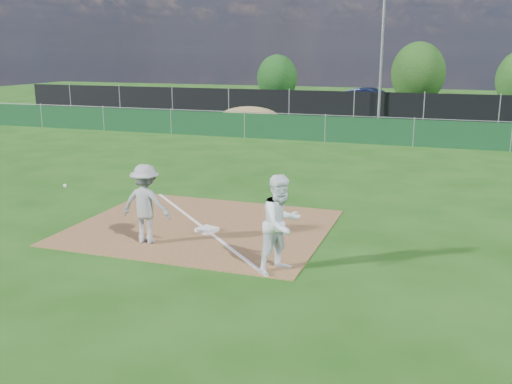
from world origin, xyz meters
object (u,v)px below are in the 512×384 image
Objects in this scene: runner at (281,224)px; car_left at (297,101)px; car_mid at (372,101)px; first_base at (207,230)px; tree_mid at (418,73)px; play_at_first at (146,204)px; car_right at (448,106)px; tree_left at (277,78)px; light_pole at (382,53)px.

runner reaches higher than car_left.
runner reaches higher than car_mid.
car_left is at bearing 44.88° from runner.
first_base is 0.22× the size of runner.
car_left is 10.42m from tree_mid.
first_base is 1.70m from play_at_first.
car_right is at bearing -69.96° from tree_mid.
play_at_first is 0.50× the size of car_mid.
tree_left is 10.99m from tree_mid.
first_base is at bearing 146.42° from car_right.
car_right is at bearing -78.57° from car_mid.
runner is 0.44× the size of car_right.
car_mid is at bearing 34.95° from runner.
car_left is at bearing 103.64° from car_mid.
tree_left is (-7.42, 34.32, 1.07)m from play_at_first.
tree_left is (-8.44, 5.72, 1.13)m from car_mid.
light_pole reaches higher than runner.
play_at_first is 0.63× the size of car_left.
car_mid is at bearing 89.85° from first_base.
first_base is 27.95m from car_right.
first_base is 34.28m from tree_left.
tree_mid is (0.24, 35.81, 1.51)m from runner.
car_mid is at bearing 67.03° from car_right.
car_mid is 4.90m from car_right.
car_mid reaches higher than car_right.
car_left is (-5.09, 27.24, 0.63)m from first_base.
runner is at bearing -166.52° from car_left.
runner is at bearing 151.52° from car_right.
first_base is 27.71m from car_left.
car_right is (4.90, 0.03, -0.21)m from car_mid.
light_pole reaches higher than play_at_first.
tree_left is (-8.36, 33.19, 1.91)m from first_base.
tree_mid is at bearing 85.68° from first_base.
light_pole is at bearing 84.65° from play_at_first.
car_right is (10.06, 0.26, -0.05)m from car_left.
runner is 0.48× the size of car_left.
car_left is at bearing 100.58° from first_base.
tree_mid is (-2.40, 6.57, 1.84)m from car_right.
car_right is at bearing 25.37° from runner.
car_right is at bearing -89.38° from car_left.
runner is 0.50× the size of tree_left.
tree_mid reaches higher than play_at_first.
runner reaches higher than car_right.
light_pole reaches higher than tree_left.
runner is at bearing -72.97° from tree_left.
car_left is 1.04× the size of tree_left.
tree_left is at bearing 104.14° from first_base.
runner is at bearing -36.75° from first_base.
tree_left reaches higher than runner.
car_left is 5.16m from car_mid.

